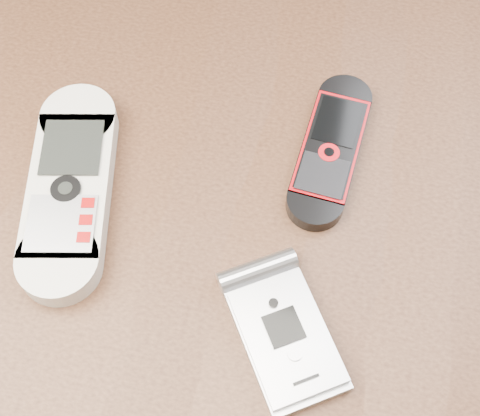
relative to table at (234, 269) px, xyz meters
name	(u,v)px	position (x,y,z in m)	size (l,w,h in m)	color
ground	(237,414)	(0.00, 0.00, -0.64)	(4.00, 4.00, 0.00)	#472B19
table	(234,269)	(0.00, 0.00, 0.00)	(1.20, 0.80, 0.75)	black
nokia_white	(70,187)	(-0.12, -0.01, 0.12)	(0.06, 0.18, 0.02)	beige
nokia_black_red	(330,149)	(0.06, 0.06, 0.11)	(0.04, 0.14, 0.01)	black
motorola_razr	(285,335)	(0.05, -0.09, 0.11)	(0.06, 0.11, 0.02)	#B7B7BC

